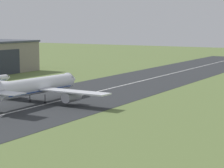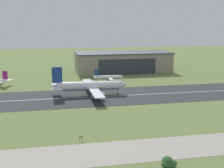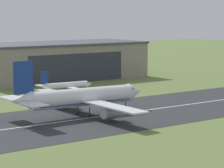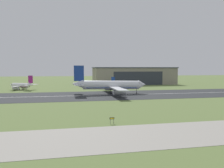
{
  "view_description": "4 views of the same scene",
  "coord_description": "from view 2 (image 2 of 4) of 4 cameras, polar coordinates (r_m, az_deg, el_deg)",
  "views": [
    {
      "loc": [
        -83.38,
        17.13,
        24.12
      ],
      "look_at": [
        25.16,
        82.27,
        6.7
      ],
      "focal_mm": 70.0,
      "sensor_mm": 36.0,
      "label": 1
    },
    {
      "loc": [
        -3.95,
        -61.77,
        40.66
      ],
      "look_at": [
        26.4,
        86.07,
        9.95
      ],
      "focal_mm": 50.0,
      "sensor_mm": 36.0,
      "label": 2
    },
    {
      "loc": [
        -59.79,
        -18.18,
        28.54
      ],
      "look_at": [
        19.39,
        92.54,
        10.3
      ],
      "focal_mm": 85.0,
      "sensor_mm": 36.0,
      "label": 3
    },
    {
      "loc": [
        -5.21,
        -16.91,
        14.77
      ],
      "look_at": [
        15.36,
        86.98,
        7.19
      ],
      "focal_mm": 35.0,
      "sensor_mm": 36.0,
      "label": 4
    }
  ],
  "objects": [
    {
      "name": "hangar_building",
      "position": [
        253.52,
        1.98,
        4.09
      ],
      "size": [
        76.08,
        31.85,
        15.9
      ],
      "color": "gray",
      "rests_on": "ground_plane"
    },
    {
      "name": "taxiway_road",
      "position": [
        98.6,
        -8.49,
        -12.97
      ],
      "size": [
        360.17,
        17.7,
        0.05
      ],
      "primitive_type": "cube",
      "color": "gray",
      "rests_on": "ground_plane"
    },
    {
      "name": "airplane_landing",
      "position": [
        172.33,
        -3.95,
        -0.43
      ],
      "size": [
        43.27,
        49.71,
        16.38
      ],
      "color": "silver",
      "rests_on": "ground_plane"
    },
    {
      "name": "runway_strip",
      "position": [
        168.18,
        -9.92,
        -2.65
      ],
      "size": [
        480.22,
        41.54,
        0.06
      ],
      "primitive_type": "cube",
      "color": "#2B2D30",
      "rests_on": "ground_plane"
    },
    {
      "name": "shrub_clump",
      "position": [
        92.06,
        10.25,
        -14.02
      ],
      "size": [
        4.5,
        4.23,
        3.05
      ],
      "color": "#285628",
      "rests_on": "ground_plane"
    },
    {
      "name": "runway_sign",
      "position": [
        109.11,
        -5.7,
        -9.72
      ],
      "size": [
        1.28,
        0.13,
        1.72
      ],
      "color": "#4C4C51",
      "rests_on": "ground_plane"
    },
    {
      "name": "airplane_parked_west",
      "position": [
        213.08,
        -0.58,
        1.23
      ],
      "size": [
        20.99,
        19.54,
        8.39
      ],
      "color": "white",
      "rests_on": "ground_plane"
    },
    {
      "name": "ground_plane",
      "position": [
        119.65,
        -9.12,
        -8.52
      ],
      "size": [
        720.22,
        720.22,
        0.0
      ],
      "primitive_type": "plane",
      "color": "olive"
    },
    {
      "name": "runway_centreline",
      "position": [
        168.17,
        -9.92,
        -2.64
      ],
      "size": [
        432.2,
        0.7,
        0.01
      ],
      "primitive_type": "cube",
      "color": "silver",
      "rests_on": "runway_strip"
    }
  ]
}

